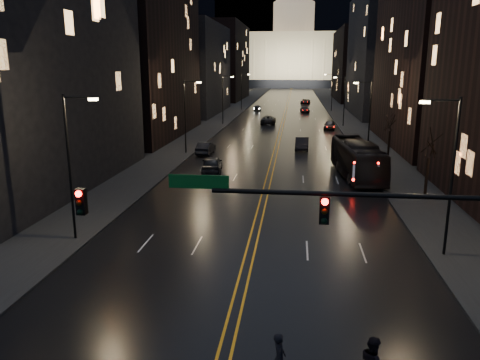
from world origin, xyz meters
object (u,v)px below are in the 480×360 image
(bus, at_px, (357,159))
(oncoming_car_a, at_px, (212,164))
(oncoming_car_b, at_px, (206,148))
(traffic_signal, at_px, (393,226))
(receding_car_a, at_px, (302,144))
(pedestrian_a, at_px, (279,358))

(bus, xyz_separation_m, oncoming_car_a, (-14.45, 0.27, -0.91))
(oncoming_car_b, bearing_deg, oncoming_car_a, 106.16)
(traffic_signal, bearing_deg, bus, 85.06)
(bus, distance_m, receding_car_a, 15.74)
(oncoming_car_a, height_order, pedestrian_a, pedestrian_a)
(oncoming_car_b, height_order, pedestrian_a, pedestrian_a)
(traffic_signal, distance_m, receding_car_a, 44.90)
(traffic_signal, height_order, oncoming_car_b, traffic_signal)
(traffic_signal, relative_size, receding_car_a, 3.56)
(bus, bearing_deg, traffic_signal, -100.38)
(oncoming_car_a, xyz_separation_m, oncoming_car_b, (-2.53, 9.98, -0.09))
(traffic_signal, bearing_deg, pedestrian_a, -152.46)
(bus, bearing_deg, oncoming_car_a, 173.50)
(receding_car_a, bearing_deg, oncoming_car_b, -157.67)
(receding_car_a, xyz_separation_m, pedestrian_a, (-1.24, -46.62, 0.12))
(traffic_signal, distance_m, oncoming_car_a, 32.59)
(traffic_signal, relative_size, oncoming_car_b, 3.72)
(oncoming_car_b, distance_m, pedestrian_a, 43.34)
(traffic_signal, height_order, pedestrian_a, traffic_signal)
(bus, height_order, receding_car_a, bus)
(traffic_signal, relative_size, pedestrian_a, 9.43)
(traffic_signal, height_order, bus, traffic_signal)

